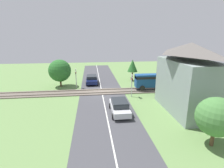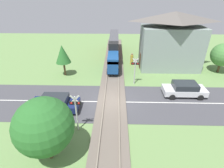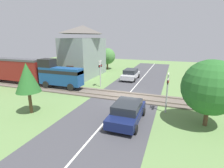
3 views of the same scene
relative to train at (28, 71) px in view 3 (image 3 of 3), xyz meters
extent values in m
plane|color=#66894C|center=(0.00, -12.17, -1.88)|extent=(60.00, 60.00, 0.00)
cube|color=#424247|center=(0.00, -12.17, -1.87)|extent=(48.00, 6.40, 0.02)
cube|color=silver|center=(0.00, -12.17, -1.85)|extent=(48.00, 0.12, 0.00)
cube|color=#665B51|center=(0.00, -12.17, -1.82)|extent=(2.80, 48.00, 0.12)
cube|color=slate|center=(-0.72, -12.17, -1.70)|extent=(0.10, 48.00, 0.12)
cube|color=slate|center=(0.72, -12.17, -1.70)|extent=(0.10, 48.00, 0.12)
cube|color=navy|center=(0.00, -4.60, -0.31)|extent=(1.35, 5.04, 1.90)
cube|color=black|center=(0.00, -4.60, 0.22)|extent=(1.37, 5.04, 0.36)
cube|color=black|center=(0.00, -2.88, 1.09)|extent=(1.35, 1.61, 0.90)
cylinder|color=black|center=(-0.72, -6.21, -1.26)|extent=(0.14, 0.76, 0.76)
cylinder|color=black|center=(0.72, -6.21, -1.26)|extent=(0.14, 0.76, 0.76)
cylinder|color=black|center=(-0.72, -2.99, -1.26)|extent=(0.14, 0.76, 0.76)
cylinder|color=black|center=(0.72, -2.99, -1.26)|extent=(0.14, 0.76, 0.76)
cube|color=maroon|center=(0.00, 2.55, -0.06)|extent=(1.35, 8.46, 2.40)
cube|color=#47474C|center=(0.00, 2.55, 1.26)|extent=(1.41, 8.46, 0.24)
cylinder|color=black|center=(-0.72, -0.16, -1.26)|extent=(0.14, 0.76, 0.76)
cylinder|color=black|center=(0.72, -0.16, -1.26)|extent=(0.14, 0.76, 0.76)
cylinder|color=black|center=(0.72, 5.26, -1.26)|extent=(0.14, 0.76, 0.76)
cube|color=#141E4C|center=(-5.08, -13.61, -1.27)|extent=(4.28, 1.84, 0.60)
cube|color=#23282D|center=(-5.08, -13.61, -0.71)|extent=(2.35, 1.69, 0.53)
cylinder|color=black|center=(-3.69, -12.69, -1.58)|extent=(0.60, 0.18, 0.60)
cylinder|color=black|center=(-3.69, -14.53, -1.58)|extent=(0.60, 0.18, 0.60)
cylinder|color=black|center=(-6.47, -12.69, -1.58)|extent=(0.60, 0.18, 0.60)
cylinder|color=black|center=(-6.47, -14.53, -1.58)|extent=(0.60, 0.18, 0.60)
cube|color=silver|center=(7.46, -10.73, -1.28)|extent=(4.29, 1.77, 0.59)
cube|color=#23282D|center=(7.46, -10.73, -0.70)|extent=(2.36, 1.63, 0.57)
cylinder|color=black|center=(6.06, -11.62, -1.58)|extent=(0.60, 0.18, 0.60)
cylinder|color=black|center=(6.06, -9.85, -1.58)|extent=(0.60, 0.18, 0.60)
cylinder|color=black|center=(8.85, -11.62, -1.58)|extent=(0.60, 0.18, 0.60)
cylinder|color=black|center=(8.85, -9.85, -1.58)|extent=(0.60, 0.18, 0.60)
cylinder|color=#B7B7B7|center=(-2.53, -16.06, -0.33)|extent=(0.12, 0.12, 3.09)
cube|color=black|center=(-2.53, -16.06, 0.66)|extent=(0.90, 0.08, 0.28)
sphere|color=red|center=(-2.80, -16.06, 0.66)|extent=(0.18, 0.18, 0.18)
sphere|color=red|center=(-2.26, -16.06, 0.66)|extent=(0.18, 0.18, 0.18)
cube|color=silver|center=(-2.53, -16.06, 0.96)|extent=(0.72, 0.04, 0.72)
cube|color=silver|center=(-2.53, -16.06, 0.96)|extent=(0.72, 0.04, 0.72)
cylinder|color=#B7B7B7|center=(2.53, -8.28, -0.33)|extent=(0.12, 0.12, 3.09)
cube|color=black|center=(2.53, -8.28, 0.66)|extent=(0.90, 0.08, 0.28)
sphere|color=red|center=(2.80, -8.28, 0.66)|extent=(0.18, 0.18, 0.18)
sphere|color=red|center=(2.26, -8.28, 0.66)|extent=(0.18, 0.18, 0.18)
cube|color=silver|center=(2.53, -8.28, 0.96)|extent=(0.72, 0.04, 0.72)
cube|color=silver|center=(2.53, -8.28, 0.96)|extent=(0.72, 0.04, 0.72)
cube|color=gray|center=(7.64, -3.39, 0.95)|extent=(7.83, 4.02, 5.64)
pyramid|color=#5B5651|center=(7.64, -3.39, 4.97)|extent=(8.45, 4.35, 1.20)
cube|color=#472D1E|center=(3.70, -3.39, -0.83)|extent=(0.06, 1.10, 2.10)
cylinder|color=gold|center=(2.66, -2.29, -1.16)|extent=(0.42, 0.42, 1.44)
sphere|color=#936B4C|center=(2.66, -2.29, -0.31)|extent=(0.26, 0.26, 0.26)
cylinder|color=brown|center=(14.05, -4.67, -1.29)|extent=(0.28, 0.28, 1.17)
sphere|color=#477F3D|center=(14.05, -4.67, 0.53)|extent=(2.92, 2.92, 2.92)
cylinder|color=brown|center=(-6.17, -6.14, -1.01)|extent=(0.24, 0.24, 1.73)
cone|color=#286628|center=(-6.17, -6.14, 0.96)|extent=(1.84, 1.84, 2.21)
cylinder|color=brown|center=(-3.80, -18.69, -1.31)|extent=(0.28, 0.28, 1.14)
sphere|color=#286628|center=(-3.80, -18.69, 0.78)|extent=(3.58, 3.58, 3.58)
camera|label=1|loc=(24.69, -13.61, 6.25)|focal=28.00mm
camera|label=2|loc=(0.42, -26.45, 7.91)|focal=28.00mm
camera|label=3|loc=(-15.97, -16.42, 3.86)|focal=28.00mm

